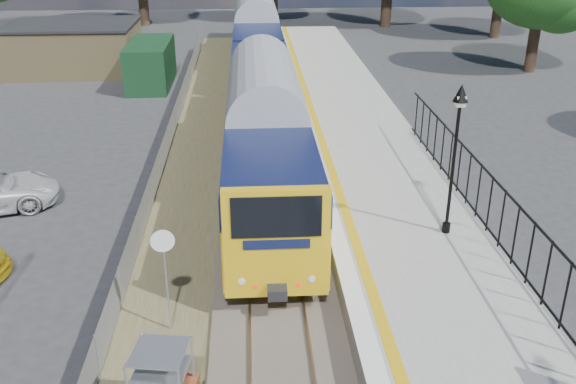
{
  "coord_description": "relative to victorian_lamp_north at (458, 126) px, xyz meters",
  "views": [
    {
      "loc": [
        -0.59,
        -11.05,
        9.97
      ],
      "look_at": [
        0.52,
        6.82,
        2.0
      ],
      "focal_mm": 40.0,
      "sensor_mm": 36.0,
      "label": 1
    }
  ],
  "objects": [
    {
      "name": "track_bed",
      "position": [
        -5.77,
        3.67,
        -4.21
      ],
      "size": [
        5.9,
        80.0,
        0.29
      ],
      "color": "#473F38",
      "rests_on": "ground"
    },
    {
      "name": "platform",
      "position": [
        -1.1,
        2.0,
        -3.85
      ],
      "size": [
        5.0,
        70.0,
        0.9
      ],
      "primitive_type": "cube",
      "color": "gray",
      "rests_on": "ground"
    },
    {
      "name": "platform_edge",
      "position": [
        -3.16,
        2.0,
        -3.39
      ],
      "size": [
        0.9,
        70.0,
        0.01
      ],
      "color": "silver",
      "rests_on": "platform"
    },
    {
      "name": "victorian_lamp_north",
      "position": [
        0.0,
        0.0,
        0.0
      ],
      "size": [
        0.44,
        0.44,
        4.6
      ],
      "color": "black",
      "rests_on": "platform"
    },
    {
      "name": "palisade_fence",
      "position": [
        1.25,
        -3.76,
        -2.46
      ],
      "size": [
        0.12,
        26.0,
        2.0
      ],
      "color": "black",
      "rests_on": "platform"
    },
    {
      "name": "wire_fence",
      "position": [
        -9.5,
        6.0,
        -3.7
      ],
      "size": [
        0.06,
        52.0,
        1.2
      ],
      "color": "#999EA3",
      "rests_on": "ground"
    },
    {
      "name": "outbuilding",
      "position": [
        -16.21,
        25.21,
        -2.78
      ],
      "size": [
        10.8,
        10.1,
        3.12
      ],
      "color": "#958254",
      "rests_on": "ground"
    },
    {
      "name": "train",
      "position": [
        -5.3,
        17.5,
        -1.96
      ],
      "size": [
        2.82,
        40.83,
        3.51
      ],
      "color": "gold",
      "rests_on": "ground"
    },
    {
      "name": "speed_sign",
      "position": [
        -8.06,
        -3.29,
        -2.29
      ],
      "size": [
        0.59,
        0.13,
        2.93
      ],
      "rotation": [
        0.0,
        0.0,
        0.14
      ],
      "color": "#999EA3",
      "rests_on": "ground"
    }
  ]
}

